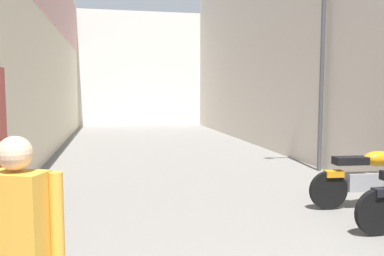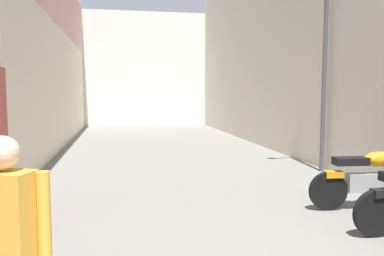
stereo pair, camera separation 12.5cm
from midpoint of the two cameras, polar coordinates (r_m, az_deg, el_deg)
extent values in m
plane|color=slate|center=(9.10, -0.87, -6.23)|extent=(36.58, 36.58, 0.00)
cube|color=beige|center=(11.08, -21.31, 13.49)|extent=(0.40, 20.58, 6.93)
cube|color=beige|center=(12.02, 14.36, 13.63)|extent=(0.40, 20.58, 7.19)
cube|color=silver|center=(22.16, -6.84, 8.43)|extent=(9.54, 2.00, 6.09)
cylinder|color=black|center=(5.53, 25.96, -11.21)|extent=(0.60, 0.08, 0.60)
cube|color=black|center=(5.51, 26.75, -8.50)|extent=(0.28, 0.14, 0.10)
cylinder|color=black|center=(6.44, 19.90, -8.68)|extent=(0.60, 0.13, 0.60)
cube|color=#9E9EA3|center=(6.68, 24.40, -7.28)|extent=(0.57, 0.24, 0.28)
ellipsoid|color=orange|center=(6.73, 26.21, -4.14)|extent=(0.50, 0.30, 0.24)
cube|color=black|center=(6.50, 22.77, -4.50)|extent=(0.54, 0.26, 0.12)
cube|color=orange|center=(6.41, 20.62, -6.37)|extent=(0.29, 0.16, 0.10)
cube|color=gold|center=(2.57, -24.49, -11.73)|extent=(0.39, 0.32, 0.54)
sphere|color=#DBB28E|center=(2.49, -24.83, -3.31)|extent=(0.20, 0.20, 0.20)
cylinder|color=gold|center=(2.52, -19.53, -11.84)|extent=(0.08, 0.08, 0.52)
cylinder|color=#47474C|center=(9.35, 19.21, 7.43)|extent=(0.10, 0.10, 4.43)
camera|label=1|loc=(0.06, -89.47, 0.05)|focal=36.34mm
camera|label=2|loc=(0.06, 90.53, -0.05)|focal=36.34mm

